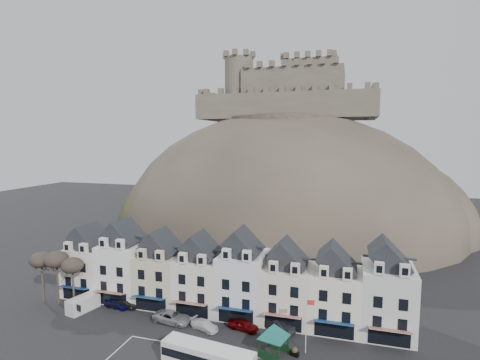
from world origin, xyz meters
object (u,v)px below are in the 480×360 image
object	(u,v)px
white_van	(83,304)
flagpole	(307,322)
car_navy	(117,303)
car_maroon	(243,325)
car_charcoal	(279,326)
car_white	(204,325)
bus	(208,358)
car_black	(125,304)
car_silver	(172,317)
bus_shelter	(274,331)

from	to	relation	value
white_van	flagpole	bearing A→B (deg)	10.64
car_navy	car_maroon	bearing A→B (deg)	-85.28
white_van	car_navy	bearing A→B (deg)	41.37
flagpole	car_charcoal	size ratio (longest dim) A/B	1.51
flagpole	car_maroon	world-z (taller)	flagpole
car_navy	car_maroon	size ratio (longest dim) A/B	1.01
white_van	car_white	world-z (taller)	white_van
bus	car_white	xyz separation A→B (m)	(-3.96, 8.82, -1.10)
car_navy	white_van	bearing A→B (deg)	125.11
flagpole	car_black	size ratio (longest dim) A/B	1.65
car_charcoal	car_silver	bearing A→B (deg)	120.20
car_silver	car_black	bearing A→B (deg)	84.68
car_charcoal	car_black	bearing A→B (deg)	112.71
car_black	car_white	size ratio (longest dim) A/B	0.99
bus	car_maroon	distance (m)	10.34
car_silver	car_maroon	xyz separation A→B (m)	(10.40, 0.91, -0.05)
car_black	car_white	bearing A→B (deg)	-106.39
bus	car_black	distance (m)	21.59
flagpole	car_silver	size ratio (longest dim) A/B	1.27
bus	bus_shelter	distance (m)	8.56
car_silver	car_white	world-z (taller)	car_silver
white_van	car_navy	size ratio (longest dim) A/B	1.19
white_van	car_silver	xyz separation A→B (m)	(14.89, 0.49, -0.32)
white_van	car_navy	xyz separation A→B (m)	(4.49, 2.36, -0.36)
flagpole	car_navy	bearing A→B (deg)	172.07
bus	car_silver	distance (m)	13.10
car_black	car_charcoal	world-z (taller)	car_charcoal
flagpole	white_van	xyz separation A→B (m)	(-34.35, 1.80, -2.93)
bus	car_black	xyz separation A→B (m)	(-18.36, 11.32, -1.02)
white_van	car_charcoal	distance (m)	30.24
car_black	bus	bearing A→B (deg)	-128.20
white_van	car_black	world-z (taller)	white_van
car_navy	car_black	world-z (taller)	car_navy
bus	car_white	bearing A→B (deg)	121.97
bus_shelter	car_silver	xyz separation A→B (m)	(-15.70, 3.99, -2.39)
flagpole	car_white	xyz separation A→B (m)	(-14.26, 1.80, -3.41)
bus	car_navy	xyz separation A→B (m)	(-19.56, 11.18, -0.98)
bus	white_van	world-z (taller)	bus
white_van	car_navy	world-z (taller)	white_van
bus	car_maroon	bearing A→B (deg)	90.87
car_navy	car_black	distance (m)	1.21
bus	car_navy	world-z (taller)	bus
bus	car_white	size ratio (longest dim) A/B	2.60
bus	car_silver	bearing A→B (deg)	142.31
car_navy	car_white	distance (m)	15.78
car_charcoal	car_maroon	bearing A→B (deg)	125.49
flagpole	car_charcoal	world-z (taller)	flagpole
white_van	car_charcoal	xyz separation A→B (m)	(30.14, 2.50, -0.34)
bus	bus_shelter	world-z (taller)	bus_shelter
car_silver	car_maroon	bearing A→B (deg)	-78.04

